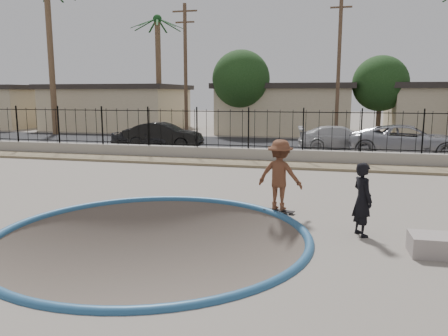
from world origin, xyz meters
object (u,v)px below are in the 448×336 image
videographer (362,199)px  car_a (143,137)px  car_c (341,138)px  skater (280,179)px  car_d (408,141)px  skateboard (279,211)px  car_b (163,135)px

videographer → car_a: 17.45m
videographer → car_c: (-0.23, 14.82, -0.11)m
skater → videographer: bearing=157.3°
car_a → car_d: car_d is taller
skater → skateboard: (-0.00, -0.00, -0.87)m
skateboard → videographer: 2.55m
videographer → car_c: size_ratio=0.35×
videographer → car_d: 13.55m
car_a → car_c: car_c is taller
car_b → car_d: car_d is taller
car_d → car_a: bearing=95.3°
car_c → car_a: bearing=92.0°
skateboard → car_c: car_c is taller
car_a → car_d: 14.20m
skateboard → car_b: (-8.07, 12.09, 0.71)m
car_d → car_c: bearing=69.3°
skater → videographer: (1.98, -1.42, -0.10)m
skater → car_d: size_ratio=0.33×
car_b → skater: bearing=-148.6°
car_a → car_b: (1.18, 0.15, 0.12)m
car_b → car_d: 13.02m
car_b → skateboard: bearing=-148.6°
skateboard → car_a: size_ratio=0.23×
car_b → car_c: car_b is taller
car_a → car_d: size_ratio=0.64×
skater → car_c: 13.52m
skater → car_a: size_ratio=0.51×
skater → car_a: (-9.25, 11.93, -0.28)m
videographer → car_a: size_ratio=0.46×
car_a → car_d: (14.20, -0.13, 0.17)m
skater → car_c: size_ratio=0.40×
skateboard → car_a: bearing=140.1°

